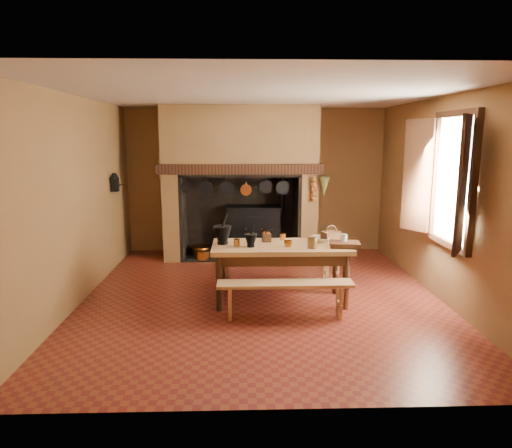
{
  "coord_description": "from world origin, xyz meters",
  "views": [
    {
      "loc": [
        -0.28,
        -6.2,
        2.25
      ],
      "look_at": [
        -0.07,
        0.3,
        1.0
      ],
      "focal_mm": 32.0,
      "sensor_mm": 36.0,
      "label": 1
    }
  ],
  "objects": [
    {
      "name": "ceiling",
      "position": [
        0.0,
        0.0,
        2.8
      ],
      "size": [
        5.5,
        5.5,
        0.0
      ],
      "primitive_type": "plane",
      "rotation": [
        3.14,
        0.0,
        0.0
      ],
      "color": "silver",
      "rests_on": "back_wall"
    },
    {
      "name": "window",
      "position": [
        2.35,
        -0.4,
        1.7
      ],
      "size": [
        0.39,
        1.75,
        1.76
      ],
      "color": "white",
      "rests_on": "wall_right"
    },
    {
      "name": "wooden_tray",
      "position": [
        1.09,
        -0.35,
        0.84
      ],
      "size": [
        0.42,
        0.32,
        0.07
      ],
      "primitive_type": "cube",
      "rotation": [
        0.0,
        0.0,
        -0.12
      ],
      "color": "#3B1E13",
      "rests_on": "work_table"
    },
    {
      "name": "bench_back",
      "position": [
        0.26,
        0.5,
        0.39
      ],
      "size": [
        1.86,
        0.32,
        0.52
      ],
      "color": "tan",
      "rests_on": "floor"
    },
    {
      "name": "mortar_small",
      "position": [
        -0.16,
        -0.31,
        0.91
      ],
      "size": [
        0.17,
        0.17,
        0.3
      ],
      "rotation": [
        0.0,
        0.0,
        -0.14
      ],
      "color": "black",
      "rests_on": "work_table"
    },
    {
      "name": "hearth_pans",
      "position": [
        -1.05,
        2.22,
        0.09
      ],
      "size": [
        0.51,
        0.62,
        0.2
      ],
      "color": "#BC732B",
      "rests_on": "floor"
    },
    {
      "name": "hanging_pans",
      "position": [
        -0.34,
        1.81,
        1.36
      ],
      "size": [
        1.92,
        0.29,
        0.27
      ],
      "color": "black",
      "rests_on": "chimney_breast"
    },
    {
      "name": "work_table",
      "position": [
        0.26,
        -0.19,
        0.68
      ],
      "size": [
        1.87,
        0.83,
        0.81
      ],
      "color": "tan",
      "rests_on": "floor"
    },
    {
      "name": "mixing_bowl",
      "position": [
        0.82,
        -0.03,
        0.84
      ],
      "size": [
        0.36,
        0.36,
        0.07
      ],
      "primitive_type": "imported",
      "rotation": [
        0.0,
        0.0,
        -0.32
      ],
      "color": "beige",
      "rests_on": "work_table"
    },
    {
      "name": "onion_string",
      "position": [
        1.0,
        1.79,
        1.33
      ],
      "size": [
        0.12,
        0.1,
        0.46
      ],
      "primitive_type": null,
      "color": "#9F5B1D",
      "rests_on": "chimney_breast"
    },
    {
      "name": "wicker_basket",
      "position": [
        0.97,
        0.01,
        0.88
      ],
      "size": [
        0.28,
        0.25,
        0.23
      ],
      "rotation": [
        0.0,
        0.0,
        0.37
      ],
      "color": "#512F18",
      "rests_on": "work_table"
    },
    {
      "name": "brass_cup",
      "position": [
        0.34,
        -0.32,
        0.85
      ],
      "size": [
        0.12,
        0.12,
        0.09
      ],
      "primitive_type": "imported",
      "rotation": [
        0.0,
        0.0,
        0.07
      ],
      "color": "#BC732B",
      "rests_on": "work_table"
    },
    {
      "name": "brass_mug_a",
      "position": [
        -0.35,
        -0.26,
        0.86
      ],
      "size": [
        0.11,
        0.11,
        0.09
      ],
      "primitive_type": "cylinder",
      "rotation": [
        0.0,
        0.0,
        -0.43
      ],
      "color": "#BC732B",
      "rests_on": "work_table"
    },
    {
      "name": "bench_front",
      "position": [
        0.26,
        -0.8,
        0.36
      ],
      "size": [
        1.69,
        0.3,
        0.48
      ],
      "color": "tan",
      "rests_on": "floor"
    },
    {
      "name": "coffee_grinder",
      "position": [
        0.07,
        -0.0,
        0.88
      ],
      "size": [
        0.16,
        0.13,
        0.18
      ],
      "rotation": [
        0.0,
        0.0,
        0.1
      ],
      "color": "#3B1E13",
      "rests_on": "work_table"
    },
    {
      "name": "brass_mug_b",
      "position": [
        0.3,
        0.09,
        0.86
      ],
      "size": [
        0.1,
        0.1,
        0.1
      ],
      "primitive_type": "cylinder",
      "rotation": [
        0.0,
        0.0,
        -0.19
      ],
      "color": "#BC732B",
      "rests_on": "work_table"
    },
    {
      "name": "wall_right",
      "position": [
        2.5,
        0.0,
        1.4
      ],
      "size": [
        0.02,
        5.5,
        2.8
      ],
      "primitive_type": "cube",
      "color": "brown",
      "rests_on": "floor"
    },
    {
      "name": "herb_bunch",
      "position": [
        1.18,
        1.79,
        1.38
      ],
      "size": [
        0.2,
        0.2,
        0.35
      ],
      "primitive_type": "cone",
      "rotation": [
        3.14,
        0.0,
        0.0
      ],
      "color": "#515628",
      "rests_on": "chimney_breast"
    },
    {
      "name": "glass_jar",
      "position": [
        1.09,
        -0.27,
        0.89
      ],
      "size": [
        0.11,
        0.11,
        0.16
      ],
      "primitive_type": "cylinder",
      "rotation": [
        0.0,
        0.0,
        0.26
      ],
      "color": "beige",
      "rests_on": "work_table"
    },
    {
      "name": "floor",
      "position": [
        0.0,
        0.0,
        0.0
      ],
      "size": [
        5.5,
        5.5,
        0.0
      ],
      "primitive_type": "plane",
      "color": "maroon",
      "rests_on": "ground"
    },
    {
      "name": "wall_coffee_mill",
      "position": [
        -2.42,
        1.55,
        1.52
      ],
      "size": [
        0.23,
        0.16,
        0.31
      ],
      "color": "black",
      "rests_on": "wall_left"
    },
    {
      "name": "back_wall",
      "position": [
        0.0,
        2.75,
        1.4
      ],
      "size": [
        5.0,
        0.02,
        2.8
      ],
      "primitive_type": "cube",
      "color": "brown",
      "rests_on": "floor"
    },
    {
      "name": "mortar_large",
      "position": [
        -0.54,
        -0.13,
        0.95
      ],
      "size": [
        0.25,
        0.25,
        0.42
      ],
      "rotation": [
        0.0,
        0.0,
        0.21
      ],
      "color": "black",
      "rests_on": "work_table"
    },
    {
      "name": "wall_left",
      "position": [
        -2.5,
        0.0,
        1.4
      ],
      "size": [
        0.02,
        5.5,
        2.8
      ],
      "primitive_type": "cube",
      "color": "brown",
      "rests_on": "floor"
    },
    {
      "name": "chimney_breast",
      "position": [
        -0.3,
        2.31,
        1.81
      ],
      "size": [
        2.95,
        0.96,
        2.8
      ],
      "color": "brown",
      "rests_on": "floor"
    },
    {
      "name": "wall_front",
      "position": [
        0.0,
        -2.75,
        1.4
      ],
      "size": [
        5.0,
        0.02,
        2.8
      ],
      "primitive_type": "cube",
      "color": "brown",
      "rests_on": "floor"
    },
    {
      "name": "iron_range",
      "position": [
        -0.04,
        2.45,
        0.48
      ],
      "size": [
        1.12,
        0.55,
        1.6
      ],
      "color": "black",
      "rests_on": "floor"
    },
    {
      "name": "stoneware_crock",
      "position": [
        0.65,
        -0.4,
        0.89
      ],
      "size": [
        0.14,
        0.14,
        0.16
      ],
      "primitive_type": "cylinder",
      "rotation": [
        0.0,
        0.0,
        -0.14
      ],
      "color": "brown",
      "rests_on": "work_table"
    }
  ]
}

